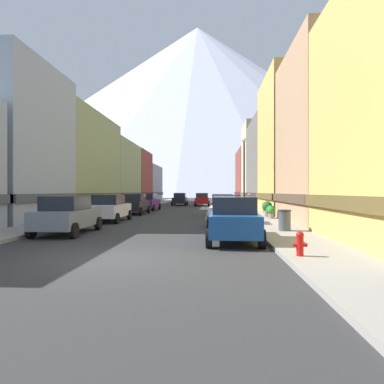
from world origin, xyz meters
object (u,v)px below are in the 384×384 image
Objects in this scene: car_left_0 at (68,215)px; car_right_2 at (222,205)px; car_left_2 at (135,204)px; car_left_3 at (148,202)px; potted_plant_0 at (271,212)px; trash_bin_right at (285,220)px; streetlamp_right at (244,165)px; pedestrian_0 at (249,204)px; car_left_1 at (110,208)px; potted_plant_1 at (267,207)px; car_right_0 at (234,219)px; car_driving_1 at (202,199)px; potted_plant_2 at (271,211)px; car_right_1 at (226,210)px; fire_hydrant_near at (300,243)px; pedestrian_1 at (104,204)px; car_driving_0 at (180,199)px.

car_left_0 and car_right_2 have the same top height.
car_left_2 is (-0.00, 13.93, 0.00)m from car_left_0.
car_left_3 is 5.64× the size of potted_plant_0.
trash_bin_right is 10.12m from streetlamp_right.
car_left_3 is 1.01× the size of car_right_2.
pedestrian_0 is 0.28× the size of streetlamp_right.
car_left_1 and car_left_2 have the same top height.
car_right_2 reaches higher than potted_plant_1.
streetlamp_right is at bearing 96.01° from trash_bin_right.
trash_bin_right is (2.55, 2.69, -0.26)m from car_right_0.
potted_plant_1 reaches higher than trash_bin_right.
car_driving_1 is (-2.20, 19.18, 0.00)m from car_right_2.
car_left_2 is at bearing 90.01° from car_left_0.
car_left_0 is 20.20m from car_left_3.
car_left_3 reaches higher than potted_plant_2.
trash_bin_right is (2.55, -3.98, -0.26)m from car_right_1.
car_left_1 is 7.31m from car_left_2.
potted_plant_1 is 0.19× the size of streetlamp_right.
car_left_3 reaches higher than potted_plant_0.
car_right_1 reaches higher than fire_hydrant_near.
car_right_2 is 2.76× the size of pedestrian_1.
car_left_0 is 1.00× the size of car_right_2.
car_right_1 and car_driving_1 have the same top height.
car_right_0 and car_driving_1 have the same top height.
car_right_0 is 18.30m from pedestrian_1.
car_driving_1 is 22.13m from streetlamp_right.
car_right_1 is at bearing 89.96° from car_right_0.
car_driving_1 reaches higher than potted_plant_2.
car_left_3 is (-0.00, 13.58, 0.00)m from car_left_1.
car_left_3 is (-0.00, 20.20, 0.00)m from car_left_0.
streetlamp_right is (1.55, -2.40, 3.09)m from car_right_2.
car_left_2 is at bearing 151.36° from potted_plant_0.
car_right_1 is 4.57× the size of trash_bin_right.
trash_bin_right is (4.75, -31.08, -0.26)m from car_driving_1.
car_driving_1 is at bearing 102.84° from potted_plant_0.
streetlamp_right reaches higher than potted_plant_1.
pedestrian_1 reaches higher than fire_hydrant_near.
potted_plant_2 is (1.55, 14.09, 0.12)m from fire_hydrant_near.
fire_hydrant_near is 0.43× the size of pedestrian_0.
car_driving_0 is at bearing 100.78° from car_right_1.
fire_hydrant_near is at bearing -58.35° from pedestrian_1.
pedestrian_0 reaches higher than trash_bin_right.
trash_bin_right is at bearing 46.49° from car_right_0.
car_left_3 is at bearing 70.63° from pedestrian_1.
fire_hydrant_near is at bearing -98.03° from trash_bin_right.
pedestrian_1 is at bearing 176.00° from car_right_2.
fire_hydrant_near is (3.85, -37.46, -0.37)m from car_driving_1.
trash_bin_right is 17.82m from pedestrian_1.
trash_bin_right is at bearing -95.03° from potted_plant_0.
car_right_2 is 18.35m from fire_hydrant_near.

